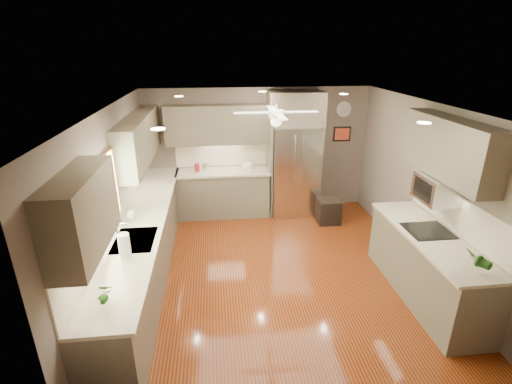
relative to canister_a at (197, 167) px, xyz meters
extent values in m
plane|color=#50110A|center=(1.23, -2.21, -1.02)|extent=(5.00, 5.00, 0.00)
plane|color=white|center=(1.23, -2.21, 1.48)|extent=(5.00, 5.00, 0.00)
plane|color=#63544B|center=(1.23, 0.29, 0.23)|extent=(4.50, 0.00, 4.50)
plane|color=#63544B|center=(1.23, -4.71, 0.23)|extent=(4.50, 0.00, 4.50)
plane|color=#63544B|center=(-1.02, -2.21, 0.23)|extent=(0.00, 5.00, 5.00)
plane|color=#63544B|center=(3.48, -2.21, 0.23)|extent=(0.00, 5.00, 5.00)
cylinder|color=maroon|center=(0.00, 0.00, 0.00)|extent=(0.10, 0.10, 0.15)
cylinder|color=silver|center=(0.17, 0.02, -0.01)|extent=(0.10, 0.10, 0.15)
imported|color=white|center=(-0.85, -2.11, 0.01)|extent=(0.09, 0.10, 0.18)
imported|color=#1F5217|center=(-0.74, -4.00, 0.06)|extent=(0.16, 0.12, 0.27)
imported|color=#1F5217|center=(3.14, -3.86, 0.07)|extent=(0.21, 0.19, 0.31)
imported|color=beige|center=(1.00, 0.01, -0.05)|extent=(0.24, 0.24, 0.06)
cube|color=brown|center=(-0.72, -2.06, -0.57)|extent=(0.60, 4.70, 0.90)
cube|color=#BCAD97|center=(-0.70, -2.06, -0.10)|extent=(0.65, 4.70, 0.04)
cube|color=beige|center=(-1.01, -2.06, 0.18)|extent=(0.02, 4.70, 0.50)
cube|color=brown|center=(0.51, -0.01, -0.57)|extent=(1.85, 0.60, 0.90)
cube|color=#BCAD97|center=(0.51, -0.03, -0.10)|extent=(1.85, 0.65, 0.04)
cube|color=beige|center=(0.51, 0.28, 0.18)|extent=(1.85, 0.02, 0.50)
cube|color=brown|center=(-0.85, -3.81, 0.81)|extent=(0.33, 1.20, 0.75)
cube|color=brown|center=(-0.85, -0.91, 0.81)|extent=(0.33, 2.40, 0.75)
cube|color=brown|center=(0.51, 0.12, 0.81)|extent=(2.15, 0.33, 0.75)
cube|color=brown|center=(3.32, -2.76, 1.01)|extent=(0.33, 1.70, 0.75)
cube|color=#BFF2B2|center=(-1.00, -2.71, 0.53)|extent=(0.01, 1.00, 0.80)
cube|color=#9B4F2A|center=(-0.98, -2.71, 0.96)|extent=(0.05, 1.12, 0.06)
cube|color=#9B4F2A|center=(-0.98, -2.71, 0.10)|extent=(0.05, 1.12, 0.06)
cube|color=#9B4F2A|center=(-0.98, -3.24, 0.53)|extent=(0.05, 0.06, 0.80)
cube|color=#9B4F2A|center=(-0.98, -2.18, 0.53)|extent=(0.05, 0.06, 0.80)
cube|color=silver|center=(-0.70, -2.71, -0.09)|extent=(0.50, 0.70, 0.03)
cube|color=#262626|center=(-0.70, -2.71, -0.13)|extent=(0.44, 0.62, 0.05)
cylinder|color=silver|center=(-0.90, -2.71, 0.03)|extent=(0.02, 0.02, 0.24)
cylinder|color=silver|center=(-0.84, -2.71, 0.15)|extent=(0.16, 0.02, 0.02)
cube|color=silver|center=(1.93, -0.07, -0.11)|extent=(0.92, 0.72, 1.82)
cube|color=black|center=(1.93, -0.41, -0.36)|extent=(0.88, 0.02, 0.02)
cube|color=black|center=(1.93, -0.42, 0.23)|extent=(0.01, 0.02, 1.00)
cylinder|color=silver|center=(1.85, -0.45, 0.23)|extent=(0.02, 0.02, 0.90)
cylinder|color=silver|center=(2.01, -0.45, 0.23)|extent=(0.02, 0.02, 0.90)
cube|color=brown|center=(1.93, -0.01, 1.12)|extent=(1.04, 0.60, 0.63)
cube|color=brown|center=(1.43, -0.01, -0.11)|extent=(0.06, 0.60, 1.82)
cube|color=brown|center=(2.43, -0.01, -0.11)|extent=(0.06, 0.60, 1.82)
cube|color=brown|center=(3.16, -3.01, -0.57)|extent=(0.65, 2.20, 0.90)
cube|color=#BCAD97|center=(3.14, -3.01, -0.10)|extent=(0.70, 2.20, 0.04)
cube|color=beige|center=(3.47, -3.01, 0.18)|extent=(0.02, 2.20, 0.50)
cube|color=black|center=(3.14, -2.91, -0.08)|extent=(0.56, 0.52, 0.01)
cube|color=silver|center=(3.26, -2.76, 0.46)|extent=(0.42, 0.55, 0.34)
cube|color=black|center=(3.05, -2.76, 0.46)|extent=(0.02, 0.40, 0.26)
cylinder|color=white|center=(1.23, -1.91, 1.44)|extent=(0.03, 0.03, 0.08)
cylinder|color=white|center=(1.23, -1.91, 1.34)|extent=(0.22, 0.22, 0.10)
sphere|color=white|center=(1.23, -1.91, 1.24)|extent=(0.16, 0.16, 0.16)
cube|color=white|center=(1.58, -1.91, 1.36)|extent=(0.48, 0.11, 0.01)
cube|color=white|center=(1.23, -1.56, 1.36)|extent=(0.11, 0.48, 0.01)
cube|color=white|center=(0.88, -1.91, 1.36)|extent=(0.48, 0.11, 0.01)
cube|color=white|center=(1.23, -2.26, 1.36)|extent=(0.11, 0.48, 0.01)
cylinder|color=white|center=(-0.17, -0.91, 1.47)|extent=(0.14, 0.14, 0.01)
cylinder|color=white|center=(2.53, -0.91, 1.47)|extent=(0.14, 0.14, 0.01)
cylinder|color=white|center=(-0.17, -3.41, 1.47)|extent=(0.14, 0.14, 0.01)
cylinder|color=white|center=(2.53, -3.41, 1.47)|extent=(0.14, 0.14, 0.01)
cylinder|color=white|center=(1.23, -0.41, 1.47)|extent=(0.14, 0.14, 0.01)
cylinder|color=white|center=(2.98, 0.27, 1.03)|extent=(0.30, 0.03, 0.30)
cylinder|color=silver|center=(2.98, 0.26, 1.03)|extent=(0.29, 0.00, 0.29)
cube|color=black|center=(2.98, 0.27, 0.53)|extent=(0.36, 0.03, 0.30)
cube|color=#C24326|center=(2.98, 0.25, 0.53)|extent=(0.30, 0.01, 0.24)
cube|color=black|center=(2.52, -0.62, -0.80)|extent=(0.43, 0.43, 0.48)
cube|color=black|center=(2.52, -0.62, -0.56)|extent=(0.41, 0.41, 0.03)
cylinder|color=white|center=(-0.72, -3.13, 0.06)|extent=(0.13, 0.13, 0.31)
cylinder|color=silver|center=(-0.72, -3.13, 0.07)|extent=(0.03, 0.03, 0.33)
camera|label=1|loc=(0.37, -7.02, 2.21)|focal=26.00mm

